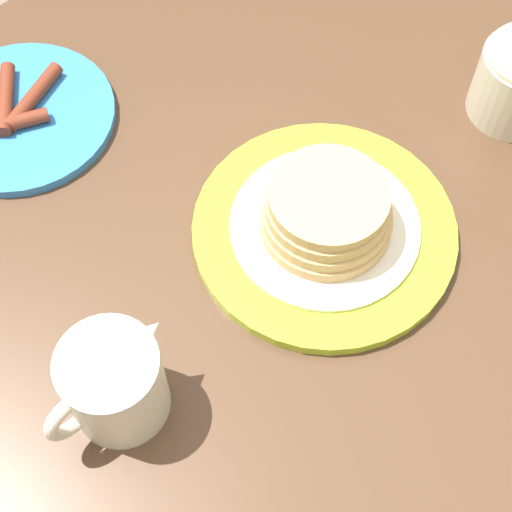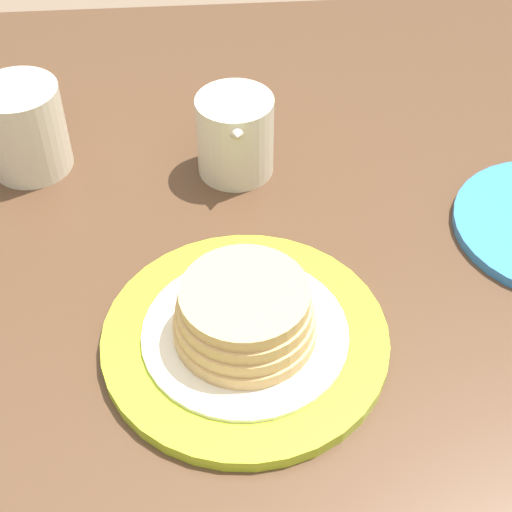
% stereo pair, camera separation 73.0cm
% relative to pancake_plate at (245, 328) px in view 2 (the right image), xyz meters
% --- Properties ---
extents(dining_table, '(1.21, 0.98, 0.77)m').
position_rel_pancake_plate_xyz_m(dining_table, '(-0.03, 0.05, -0.15)').
color(dining_table, '#4C3321').
rests_on(dining_table, ground_plane).
extents(pancake_plate, '(0.23, 0.23, 0.07)m').
position_rel_pancake_plate_xyz_m(pancake_plate, '(0.00, 0.00, 0.00)').
color(pancake_plate, '#AAC628').
rests_on(pancake_plate, dining_table).
extents(coffee_mug, '(0.11, 0.08, 0.09)m').
position_rel_pancake_plate_xyz_m(coffee_mug, '(0.25, 0.20, 0.03)').
color(coffee_mug, beige).
rests_on(coffee_mug, dining_table).
extents(creamer_pitcher, '(0.11, 0.08, 0.09)m').
position_rel_pancake_plate_xyz_m(creamer_pitcher, '(0.23, -0.01, 0.02)').
color(creamer_pitcher, beige).
rests_on(creamer_pitcher, dining_table).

